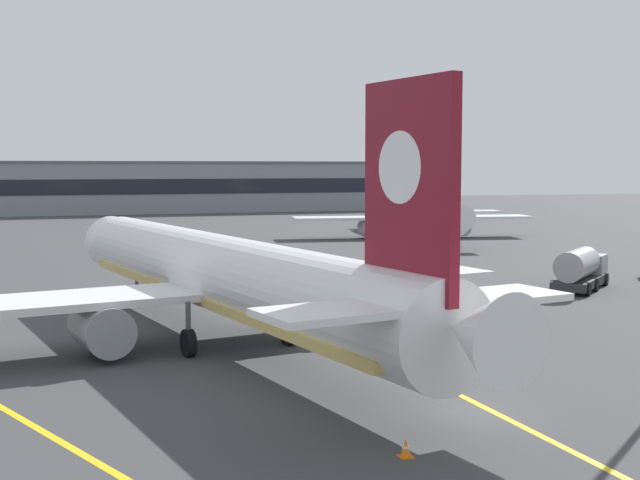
{
  "coord_description": "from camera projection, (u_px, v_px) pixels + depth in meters",
  "views": [
    {
      "loc": [
        -14.3,
        -25.73,
        8.8
      ],
      "look_at": [
        -0.23,
        15.89,
        4.92
      ],
      "focal_mm": 46.86,
      "sensor_mm": 36.0,
      "label": 1
    }
  ],
  "objects": [
    {
      "name": "ground_plane",
      "position": [
        469.0,
        415.0,
        29.62
      ],
      "size": [
        400.0,
        400.0,
        0.0
      ],
      "primitive_type": "plane",
      "color": "#3D3D3F"
    },
    {
      "name": "taxiway_centreline",
      "position": [
        258.0,
        293.0,
        57.93
      ],
      "size": [
        6.29,
        179.91,
        0.01
      ],
      "primitive_type": "cube",
      "rotation": [
        0.0,
        0.0,
        0.03
      ],
      "color": "yellow",
      "rests_on": "ground"
    },
    {
      "name": "taxiway_lead_in_stripe",
      "position": [
        55.0,
        439.0,
        27.04
      ],
      "size": [
        23.35,
        55.5,
        0.01
      ],
      "primitive_type": "cube",
      "rotation": [
        0.0,
        0.0,
        0.39
      ],
      "color": "yellow",
      "rests_on": "ground"
    },
    {
      "name": "airliner_foreground",
      "position": [
        224.0,
        277.0,
        41.25
      ],
      "size": [
        32.34,
        41.29,
        11.65
      ],
      "color": "white",
      "rests_on": "ground"
    },
    {
      "name": "airliner_background",
      "position": [
        414.0,
        213.0,
        102.91
      ],
      "size": [
        30.09,
        38.45,
        10.84
      ],
      "color": "white",
      "rests_on": "ground"
    },
    {
      "name": "service_truck_catering_grey",
      "position": [
        580.0,
        269.0,
        59.53
      ],
      "size": [
        7.3,
        6.81,
        3.0
      ],
      "color": "#2D2D33",
      "rests_on": "ground"
    },
    {
      "name": "safety_cone_by_nose_gear",
      "position": [
        178.0,
        292.0,
        56.93
      ],
      "size": [
        0.44,
        0.44,
        0.55
      ],
      "color": "orange",
      "rests_on": "ground"
    },
    {
      "name": "safety_cone_by_tail",
      "position": [
        406.0,
        449.0,
        25.32
      ],
      "size": [
        0.44,
        0.44,
        0.55
      ],
      "color": "orange",
      "rests_on": "ground"
    },
    {
      "name": "terminal_building",
      "position": [
        105.0,
        187.0,
        156.74
      ],
      "size": [
        117.86,
        12.4,
        9.81
      ],
      "color": "gray",
      "rests_on": "ground"
    }
  ]
}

